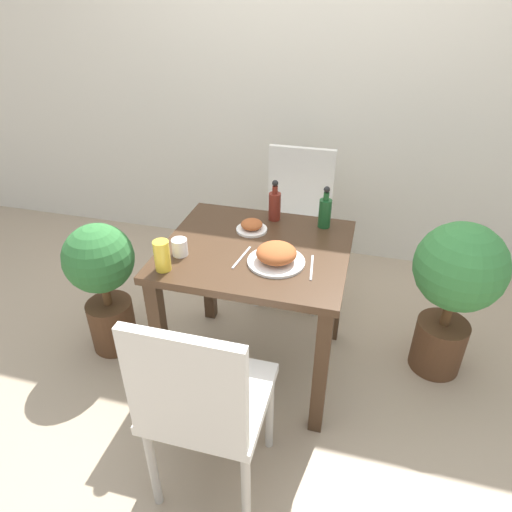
{
  "coord_description": "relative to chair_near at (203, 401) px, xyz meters",
  "views": [
    {
      "loc": [
        0.46,
        -1.71,
        1.78
      ],
      "look_at": [
        0.0,
        0.0,
        0.68
      ],
      "focal_mm": 32.0,
      "sensor_mm": 36.0,
      "label": 1
    }
  ],
  "objects": [
    {
      "name": "food_plate",
      "position": [
        0.11,
        0.62,
        0.24
      ],
      "size": [
        0.25,
        0.25,
        0.09
      ],
      "color": "white",
      "rests_on": "dining_table"
    },
    {
      "name": "potted_plant_right",
      "position": [
        0.91,
        0.96,
        0.01
      ],
      "size": [
        0.42,
        0.42,
        0.84
      ],
      "color": "#51331E",
      "rests_on": "ground_plane"
    },
    {
      "name": "sauce_bottle",
      "position": [
        0.26,
        1.0,
        0.29
      ],
      "size": [
        0.06,
        0.06,
        0.21
      ],
      "color": "#194C23",
      "rests_on": "dining_table"
    },
    {
      "name": "side_plate",
      "position": [
        -0.06,
        0.87,
        0.23
      ],
      "size": [
        0.15,
        0.15,
        0.06
      ],
      "color": "white",
      "rests_on": "dining_table"
    },
    {
      "name": "fork_utensil",
      "position": [
        -0.04,
        0.62,
        0.21
      ],
      "size": [
        0.03,
        0.19,
        0.0
      ],
      "rotation": [
        0.0,
        0.0,
        1.44
      ],
      "color": "silver",
      "rests_on": "dining_table"
    },
    {
      "name": "chair_near",
      "position": [
        0.0,
        0.0,
        0.0
      ],
      "size": [
        0.42,
        0.42,
        0.91
      ],
      "rotation": [
        0.0,
        0.0,
        3.14
      ],
      "color": "silver",
      "rests_on": "ground_plane"
    },
    {
      "name": "ground_plane",
      "position": [
        -0.0,
        0.72,
        -0.52
      ],
      "size": [
        16.0,
        16.0,
        0.0
      ],
      "primitive_type": "plane",
      "color": "tan"
    },
    {
      "name": "spoon_utensil",
      "position": [
        0.27,
        0.62,
        0.21
      ],
      "size": [
        0.03,
        0.19,
        0.0
      ],
      "rotation": [
        0.0,
        0.0,
        1.69
      ],
      "color": "silver",
      "rests_on": "dining_table"
    },
    {
      "name": "wall_back",
      "position": [
        -0.0,
        2.03,
        0.78
      ],
      "size": [
        8.0,
        0.05,
        2.6
      ],
      "color": "beige",
      "rests_on": "ground_plane"
    },
    {
      "name": "dining_table",
      "position": [
        -0.0,
        0.72,
        0.07
      ],
      "size": [
        0.83,
        0.74,
        0.73
      ],
      "color": "#3D2819",
      "rests_on": "ground_plane"
    },
    {
      "name": "drink_cup",
      "position": [
        -0.31,
        0.57,
        0.24
      ],
      "size": [
        0.07,
        0.07,
        0.08
      ],
      "color": "white",
      "rests_on": "dining_table"
    },
    {
      "name": "juice_glass",
      "position": [
        -0.33,
        0.45,
        0.27
      ],
      "size": [
        0.07,
        0.07,
        0.13
      ],
      "color": "gold",
      "rests_on": "dining_table"
    },
    {
      "name": "potted_plant_left",
      "position": [
        -0.8,
        0.66,
        -0.07
      ],
      "size": [
        0.35,
        0.35,
        0.75
      ],
      "color": "#51331E",
      "rests_on": "ground_plane"
    },
    {
      "name": "condiment_bottle",
      "position": [
        0.01,
        1.01,
        0.29
      ],
      "size": [
        0.06,
        0.06,
        0.21
      ],
      "color": "maroon",
      "rests_on": "dining_table"
    },
    {
      "name": "chair_far",
      "position": [
        0.05,
        1.47,
        0.0
      ],
      "size": [
        0.42,
        0.42,
        0.91
      ],
      "color": "silver",
      "rests_on": "ground_plane"
    }
  ]
}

